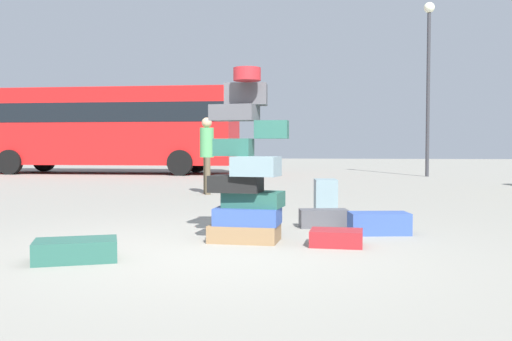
{
  "coord_description": "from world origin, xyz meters",
  "views": [
    {
      "loc": [
        1.08,
        -5.58,
        1.06
      ],
      "look_at": [
        0.22,
        1.62,
        0.74
      ],
      "focal_mm": 39.65,
      "sensor_mm": 36.0,
      "label": 1
    }
  ],
  "objects_px": {
    "suitcase_tower": "(246,175)",
    "suitcase_navy_right_side": "(379,223)",
    "parked_bus": "(106,125)",
    "lamp_post": "(428,63)",
    "suitcase_slate_foreground_near": "(326,198)",
    "person_bearded_onlooker": "(207,149)",
    "suitcase_maroon_left_side": "(336,238)",
    "suitcase_teal_upright_blue": "(76,250)",
    "suitcase_charcoal_behind_tower": "(323,218)"
  },
  "relations": [
    {
      "from": "suitcase_tower",
      "to": "lamp_post",
      "type": "bearing_deg",
      "value": 72.21
    },
    {
      "from": "suitcase_charcoal_behind_tower",
      "to": "parked_bus",
      "type": "height_order",
      "value": "parked_bus"
    },
    {
      "from": "suitcase_maroon_left_side",
      "to": "parked_bus",
      "type": "distance_m",
      "value": 16.9
    },
    {
      "from": "lamp_post",
      "to": "person_bearded_onlooker",
      "type": "bearing_deg",
      "value": -127.72
    },
    {
      "from": "suitcase_tower",
      "to": "lamp_post",
      "type": "xyz_separation_m",
      "value": [
        4.36,
        13.59,
        3.12
      ]
    },
    {
      "from": "suitcase_slate_foreground_near",
      "to": "parked_bus",
      "type": "bearing_deg",
      "value": 118.15
    },
    {
      "from": "lamp_post",
      "to": "suitcase_teal_upright_blue",
      "type": "bearing_deg",
      "value": -111.18
    },
    {
      "from": "suitcase_navy_right_side",
      "to": "suitcase_slate_foreground_near",
      "type": "bearing_deg",
      "value": 102.91
    },
    {
      "from": "suitcase_maroon_left_side",
      "to": "lamp_post",
      "type": "height_order",
      "value": "lamp_post"
    },
    {
      "from": "suitcase_slate_foreground_near",
      "to": "suitcase_teal_upright_blue",
      "type": "bearing_deg",
      "value": -128.9
    },
    {
      "from": "suitcase_slate_foreground_near",
      "to": "lamp_post",
      "type": "distance_m",
      "value": 12.42
    },
    {
      "from": "parked_bus",
      "to": "suitcase_maroon_left_side",
      "type": "bearing_deg",
      "value": -59.97
    },
    {
      "from": "suitcase_charcoal_behind_tower",
      "to": "suitcase_slate_foreground_near",
      "type": "bearing_deg",
      "value": 78.66
    },
    {
      "from": "suitcase_slate_foreground_near",
      "to": "lamp_post",
      "type": "bearing_deg",
      "value": 67.22
    },
    {
      "from": "person_bearded_onlooker",
      "to": "suitcase_tower",
      "type": "bearing_deg",
      "value": -4.5
    },
    {
      "from": "suitcase_slate_foreground_near",
      "to": "parked_bus",
      "type": "height_order",
      "value": "parked_bus"
    },
    {
      "from": "suitcase_teal_upright_blue",
      "to": "lamp_post",
      "type": "height_order",
      "value": "lamp_post"
    },
    {
      "from": "suitcase_tower",
      "to": "suitcase_maroon_left_side",
      "type": "height_order",
      "value": "suitcase_tower"
    },
    {
      "from": "suitcase_teal_upright_blue",
      "to": "person_bearded_onlooker",
      "type": "relative_size",
      "value": 0.44
    },
    {
      "from": "suitcase_slate_foreground_near",
      "to": "suitcase_navy_right_side",
      "type": "bearing_deg",
      "value": -74.05
    },
    {
      "from": "person_bearded_onlooker",
      "to": "lamp_post",
      "type": "xyz_separation_m",
      "value": [
        6.02,
        7.78,
        2.87
      ]
    },
    {
      "from": "suitcase_slate_foreground_near",
      "to": "suitcase_navy_right_side",
      "type": "distance_m",
      "value": 1.7
    },
    {
      "from": "person_bearded_onlooker",
      "to": "parked_bus",
      "type": "distance_m",
      "value": 10.32
    },
    {
      "from": "suitcase_slate_foreground_near",
      "to": "suitcase_navy_right_side",
      "type": "relative_size",
      "value": 0.8
    },
    {
      "from": "suitcase_slate_foreground_near",
      "to": "lamp_post",
      "type": "height_order",
      "value": "lamp_post"
    },
    {
      "from": "suitcase_tower",
      "to": "suitcase_teal_upright_blue",
      "type": "height_order",
      "value": "suitcase_tower"
    },
    {
      "from": "suitcase_maroon_left_side",
      "to": "person_bearded_onlooker",
      "type": "distance_m",
      "value": 6.64
    },
    {
      "from": "suitcase_tower",
      "to": "suitcase_charcoal_behind_tower",
      "type": "distance_m",
      "value": 1.53
    },
    {
      "from": "suitcase_maroon_left_side",
      "to": "person_bearded_onlooker",
      "type": "relative_size",
      "value": 0.33
    },
    {
      "from": "suitcase_tower",
      "to": "suitcase_navy_right_side",
      "type": "relative_size",
      "value": 2.73
    },
    {
      "from": "suitcase_charcoal_behind_tower",
      "to": "person_bearded_onlooker",
      "type": "distance_m",
      "value": 5.39
    },
    {
      "from": "suitcase_slate_foreground_near",
      "to": "parked_bus",
      "type": "relative_size",
      "value": 0.06
    },
    {
      "from": "suitcase_maroon_left_side",
      "to": "parked_bus",
      "type": "relative_size",
      "value": 0.06
    },
    {
      "from": "suitcase_slate_foreground_near",
      "to": "suitcase_maroon_left_side",
      "type": "bearing_deg",
      "value": -93.3
    },
    {
      "from": "suitcase_maroon_left_side",
      "to": "suitcase_charcoal_behind_tower",
      "type": "relative_size",
      "value": 0.89
    },
    {
      "from": "suitcase_tower",
      "to": "suitcase_slate_foreground_near",
      "type": "bearing_deg",
      "value": 68.31
    },
    {
      "from": "parked_bus",
      "to": "lamp_post",
      "type": "height_order",
      "value": "lamp_post"
    },
    {
      "from": "suitcase_slate_foreground_near",
      "to": "suitcase_charcoal_behind_tower",
      "type": "relative_size",
      "value": 0.91
    },
    {
      "from": "suitcase_maroon_left_side",
      "to": "parked_bus",
      "type": "height_order",
      "value": "parked_bus"
    },
    {
      "from": "lamp_post",
      "to": "suitcase_navy_right_side",
      "type": "bearing_deg",
      "value": -102.41
    },
    {
      "from": "suitcase_teal_upright_blue",
      "to": "suitcase_navy_right_side",
      "type": "distance_m",
      "value": 3.49
    },
    {
      "from": "suitcase_tower",
      "to": "parked_bus",
      "type": "distance_m",
      "value": 16.19
    },
    {
      "from": "suitcase_charcoal_behind_tower",
      "to": "parked_bus",
      "type": "relative_size",
      "value": 0.06
    },
    {
      "from": "suitcase_teal_upright_blue",
      "to": "suitcase_maroon_left_side",
      "type": "xyz_separation_m",
      "value": [
        2.39,
        1.07,
        -0.01
      ]
    },
    {
      "from": "suitcase_navy_right_side",
      "to": "person_bearded_onlooker",
      "type": "xyz_separation_m",
      "value": [
        -3.17,
        5.17,
        0.86
      ]
    },
    {
      "from": "suitcase_tower",
      "to": "parked_bus",
      "type": "bearing_deg",
      "value": 116.93
    },
    {
      "from": "suitcase_teal_upright_blue",
      "to": "suitcase_navy_right_side",
      "type": "height_order",
      "value": "suitcase_navy_right_side"
    },
    {
      "from": "suitcase_tower",
      "to": "suitcase_teal_upright_blue",
      "type": "bearing_deg",
      "value": -137.51
    },
    {
      "from": "suitcase_charcoal_behind_tower",
      "to": "suitcase_navy_right_side",
      "type": "height_order",
      "value": "suitcase_navy_right_side"
    },
    {
      "from": "suitcase_charcoal_behind_tower",
      "to": "lamp_post",
      "type": "distance_m",
      "value": 13.49
    }
  ]
}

